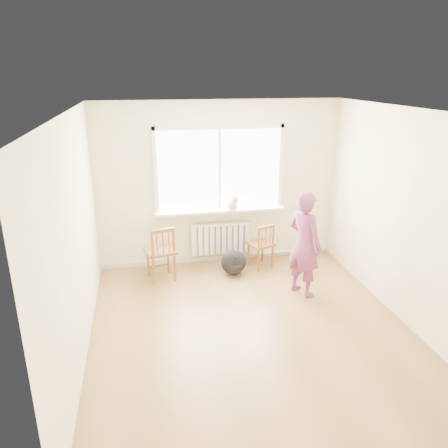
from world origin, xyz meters
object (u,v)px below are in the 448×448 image
chair_right (262,246)px  cat (232,203)px  backpack (234,262)px  chair_left (161,253)px  person (304,244)px

chair_right → cat: bearing=-48.7°
cat → backpack: 0.97m
chair_left → person: (2.00, -0.82, 0.33)m
chair_right → person: (0.34, -0.97, 0.39)m
chair_left → cat: bearing=-174.8°
person → backpack: person is taller
cat → person: bearing=-64.4°
backpack → chair_left: bearing=179.5°
backpack → person: bearing=-43.6°
chair_left → backpack: 1.17m
chair_left → backpack: bearing=166.2°
cat → backpack: cat is taller
cat → backpack: bearing=-105.2°
person → chair_left: bearing=40.1°
chair_right → backpack: chair_right is taller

